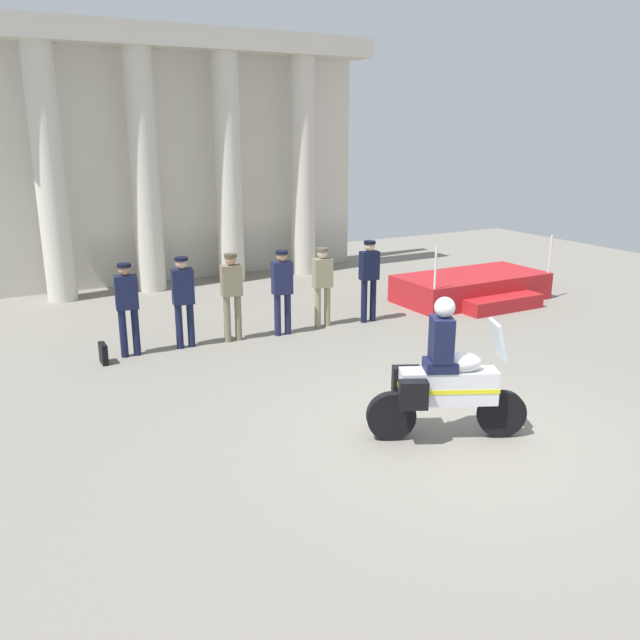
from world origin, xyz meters
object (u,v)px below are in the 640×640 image
at_px(officer_in_row_1, 183,295).
at_px(officer_in_row_5, 369,274).
at_px(officer_in_row_2, 232,290).
at_px(officer_in_row_3, 282,286).
at_px(motorcycle_with_rider, 443,381).
at_px(reviewing_stand, 473,288).
at_px(officer_in_row_4, 323,281).
at_px(officer_in_row_0, 127,302).
at_px(briefcase_on_ground, 103,354).

distance_m(officer_in_row_1, officer_in_row_5, 3.89).
relative_size(officer_in_row_2, officer_in_row_3, 1.01).
distance_m(officer_in_row_3, officer_in_row_5, 1.97).
height_order(officer_in_row_1, motorcycle_with_rider, motorcycle_with_rider).
bearing_deg(motorcycle_with_rider, officer_in_row_1, 134.49).
bearing_deg(officer_in_row_1, reviewing_stand, -171.66).
xyz_separation_m(officer_in_row_1, officer_in_row_2, (0.92, -0.05, -0.00)).
xyz_separation_m(officer_in_row_2, officer_in_row_5, (2.97, -0.13, 0.01)).
height_order(officer_in_row_3, officer_in_row_4, officer_in_row_3).
relative_size(officer_in_row_1, officer_in_row_2, 1.01).
bearing_deg(reviewing_stand, officer_in_row_0, -179.26).
height_order(officer_in_row_0, briefcase_on_ground, officer_in_row_0).
distance_m(officer_in_row_0, officer_in_row_3, 2.93).
height_order(motorcycle_with_rider, briefcase_on_ground, motorcycle_with_rider).
bearing_deg(officer_in_row_4, briefcase_on_ground, 9.41).
distance_m(officer_in_row_0, officer_in_row_5, 4.90).
relative_size(officer_in_row_3, motorcycle_with_rider, 0.86).
bearing_deg(officer_in_row_5, officer_in_row_1, 4.72).
bearing_deg(officer_in_row_3, briefcase_on_ground, 7.91).
bearing_deg(officer_in_row_2, motorcycle_with_rider, 106.47).
xyz_separation_m(officer_in_row_1, officer_in_row_5, (3.89, -0.19, 0.01)).
distance_m(officer_in_row_2, briefcase_on_ground, 2.57).
bearing_deg(officer_in_row_0, officer_in_row_1, -172.78).
distance_m(reviewing_stand, officer_in_row_4, 4.17).
bearing_deg(officer_in_row_1, officer_in_row_2, -175.92).
height_order(reviewing_stand, officer_in_row_4, officer_in_row_4).
relative_size(reviewing_stand, officer_in_row_4, 2.19).
distance_m(reviewing_stand, motorcycle_with_rider, 7.52).
height_order(reviewing_stand, briefcase_on_ground, reviewing_stand).
distance_m(officer_in_row_3, motorcycle_with_rider, 5.10).
distance_m(officer_in_row_2, motorcycle_with_rider, 5.26).
xyz_separation_m(reviewing_stand, officer_in_row_3, (-5.08, -0.26, 0.68)).
bearing_deg(officer_in_row_0, briefcase_on_ground, 27.18).
relative_size(officer_in_row_0, officer_in_row_3, 1.00).
bearing_deg(briefcase_on_ground, officer_in_row_4, 1.95).
bearing_deg(briefcase_on_ground, motorcycle_with_rider, -57.26).
xyz_separation_m(reviewing_stand, briefcase_on_ground, (-8.51, -0.29, -0.12)).
relative_size(officer_in_row_0, officer_in_row_4, 1.03).
relative_size(reviewing_stand, officer_in_row_2, 2.11).
bearing_deg(officer_in_row_1, officer_in_row_5, -175.28).
relative_size(officer_in_row_4, motorcycle_with_rider, 0.84).
height_order(officer_in_row_1, officer_in_row_2, officer_in_row_1).
relative_size(officer_in_row_1, officer_in_row_5, 0.99).
bearing_deg(motorcycle_with_rider, officer_in_row_5, 93.13).
bearing_deg(officer_in_row_4, motorcycle_with_rider, 85.16).
height_order(reviewing_stand, motorcycle_with_rider, motorcycle_with_rider).
bearing_deg(officer_in_row_4, reviewing_stand, -170.64).
distance_m(officer_in_row_0, briefcase_on_ground, 0.97).
xyz_separation_m(officer_in_row_2, officer_in_row_3, (1.00, -0.10, -0.01)).
relative_size(reviewing_stand, officer_in_row_5, 2.08).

